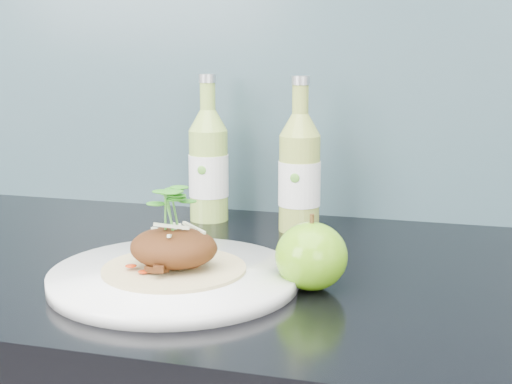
% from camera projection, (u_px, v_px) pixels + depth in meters
% --- Properties ---
extents(dinner_plate, '(0.36, 0.36, 0.02)m').
position_uv_depth(dinner_plate, '(174.00, 277.00, 0.81)').
color(dinner_plate, white).
rests_on(dinner_plate, kitchen_counter).
extents(pork_taco, '(0.16, 0.16, 0.10)m').
position_uv_depth(pork_taco, '(174.00, 246.00, 0.81)').
color(pork_taco, tan).
rests_on(pork_taco, dinner_plate).
extents(green_apple, '(0.10, 0.10, 0.09)m').
position_uv_depth(green_apple, '(311.00, 256.00, 0.79)').
color(green_apple, '#389310').
rests_on(green_apple, kitchen_counter).
extents(cider_bottle_left, '(0.08, 0.08, 0.23)m').
position_uv_depth(cider_bottle_left, '(209.00, 166.00, 1.10)').
color(cider_bottle_left, '#98BC4E').
rests_on(cider_bottle_left, kitchen_counter).
extents(cider_bottle_right, '(0.07, 0.07, 0.23)m').
position_uv_depth(cider_bottle_right, '(299.00, 173.00, 1.04)').
color(cider_bottle_right, '#96A846').
rests_on(cider_bottle_right, kitchen_counter).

